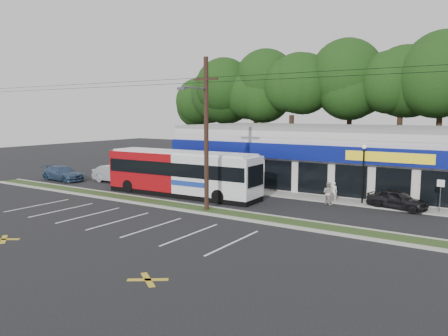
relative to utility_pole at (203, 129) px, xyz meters
name	(u,v)px	position (x,y,z in m)	size (l,w,h in m)	color
ground	(162,209)	(-2.83, -0.93, -5.41)	(120.00, 120.00, 0.00)	black
grass_strip	(172,205)	(-2.83, 0.07, -5.35)	(40.00, 1.60, 0.12)	#2C3C18
curb_south	(164,207)	(-2.83, -0.78, -5.34)	(40.00, 0.25, 0.14)	#9E9E93
curb_north	(179,203)	(-2.83, 0.92, -5.34)	(40.00, 0.25, 0.14)	#9E9E93
sidewalk	(286,195)	(2.17, 8.07, -5.36)	(32.00, 2.20, 0.10)	#9E9E93
strip_mall	(324,155)	(2.67, 14.99, -2.76)	(25.00, 12.55, 5.30)	silver
utility_pole	(203,129)	(0.00, 0.00, 0.00)	(50.00, 2.77, 10.00)	black
lamp_post	(363,167)	(8.17, 7.87, -2.74)	(0.30, 0.30, 4.25)	black
sign_post	(441,190)	(13.17, 7.65, -3.86)	(0.45, 0.10, 2.23)	#59595E
tree_line	(345,95)	(1.17, 25.07, 3.00)	(46.76, 6.76, 11.83)	black
metrobus	(182,172)	(-4.69, 3.57, -3.56)	(13.08, 3.16, 3.49)	#9C0C11
car_dark	(397,200)	(10.59, 7.57, -4.74)	(1.58, 3.93, 1.34)	black
car_silver	(117,174)	(-13.76, 5.20, -4.60)	(1.73, 4.97, 1.64)	#ADAFB5
car_blue	(63,173)	(-19.04, 3.28, -4.72)	(1.94, 4.78, 1.39)	navy
pedestrian_a	(333,192)	(6.17, 7.57, -4.65)	(0.55, 0.36, 1.52)	white
pedestrian_b	(328,193)	(6.17, 6.50, -4.60)	(0.79, 0.62, 1.64)	#B4AAA2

